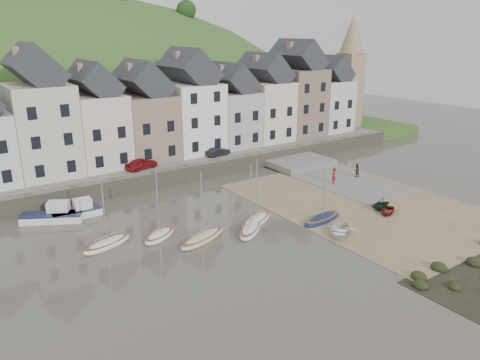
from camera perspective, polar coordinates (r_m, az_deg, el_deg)
ground at (r=41.50m, az=4.76°, el=-6.05°), size 160.00×160.00×0.00m
quay_land at (r=67.69m, az=-12.68°, el=3.78°), size 90.00×30.00×1.50m
quay_street at (r=57.31m, az=-8.30°, el=2.30°), size 70.00×7.00×0.10m
seawall at (r=54.50m, az=-6.61°, el=0.84°), size 70.00×1.20×1.80m
beach at (r=48.76m, az=14.82°, el=-2.83°), size 18.00×26.00×0.06m
slipway at (r=56.61m, az=11.39°, el=0.36°), size 8.00×18.00×0.12m
hillside at (r=97.58m, az=-21.02°, el=-4.20°), size 134.40×84.00×84.00m
townhouse_terrace at (r=59.91m, az=-8.56°, el=8.63°), size 61.05×8.00×13.93m
church_spire at (r=79.49m, az=13.54°, el=13.32°), size 4.00×4.00×18.00m
sailboat_0 at (r=39.55m, az=-16.17°, el=-7.59°), size 4.79×2.85×6.32m
sailboat_1 at (r=40.01m, az=-9.98°, el=-6.81°), size 3.91×3.07×6.32m
sailboat_2 at (r=39.12m, az=-4.67°, el=-7.19°), size 5.47×3.18×6.32m
sailboat_3 at (r=40.64m, az=1.31°, el=-6.13°), size 4.48×4.05×6.32m
sailboat_4 at (r=42.42m, az=2.03°, el=-5.06°), size 4.84×3.30×6.32m
sailboat_5 at (r=43.52m, az=10.18°, el=-4.74°), size 5.11×2.20×6.32m
motorboat_0 at (r=46.20m, az=-22.14°, el=-4.04°), size 5.66×4.12×1.70m
motorboat_2 at (r=46.37m, az=-19.52°, el=-3.65°), size 4.58×1.87×1.70m
rowboat_white at (r=40.85m, az=12.29°, el=-6.19°), size 4.23×4.07×0.71m
rowboat_green at (r=47.31m, az=17.12°, el=-2.85°), size 2.50×2.21×1.24m
rowboat_red at (r=46.68m, az=17.83°, el=-3.66°), size 3.18×2.86×0.54m
person_red at (r=53.82m, az=11.56°, el=0.54°), size 0.80×0.65×1.88m
person_dark at (r=56.98m, az=14.27°, el=1.19°), size 0.88×0.74×1.62m
car_left at (r=54.44m, az=-12.14°, el=2.02°), size 4.13×2.43×1.32m
car_right at (r=59.10m, az=-2.74°, el=3.55°), size 3.44×1.62×1.09m
shore_rocks at (r=38.52m, az=27.11°, el=-9.91°), size 14.00×6.06×0.73m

